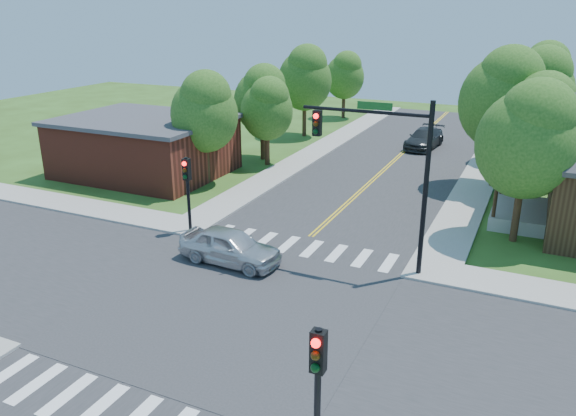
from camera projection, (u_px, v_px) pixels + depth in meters
The scene contains 24 objects.
ground at pixel (232, 309), 20.58m from camera, with size 100.00×100.00×0.00m, color #345019.
road_ns at pixel (232, 309), 20.57m from camera, with size 10.00×90.00×0.04m, color #2D2D30.
road_ew at pixel (232, 309), 20.57m from camera, with size 90.00×10.00×0.04m, color #2D2D30.
intersection_patch at pixel (232, 309), 20.58m from camera, with size 10.20×10.20×0.06m, color #2D2D30.
sidewalk_nw at pixel (152, 160), 40.31m from camera, with size 40.00×40.00×0.14m.
crosswalk_north at pixel (300, 246), 25.86m from camera, with size 8.85×2.00×0.01m.
crosswalk_south at pixel (117, 413), 15.27m from camera, with size 8.85×2.00×0.01m.
centerline at pixel (232, 308), 20.57m from camera, with size 0.30×90.00×0.01m.
signal_mast_ne at pixel (385, 157), 22.17m from camera, with size 5.30×0.42×7.20m.
signal_pole_se at pixel (318, 373), 12.67m from camera, with size 0.34×0.42×3.80m.
signal_pole_nw at pixel (187, 181), 26.65m from camera, with size 0.34×0.42×3.80m.
building_nw at pixel (145, 145), 36.82m from camera, with size 10.40×8.40×3.73m.
tree_e_a at pixel (530, 137), 24.85m from camera, with size 4.51×4.28×7.66m.
tree_e_b at pixel (539, 117), 30.63m from camera, with size 4.30×4.09×7.31m.
tree_e_c at pixel (539, 87), 37.86m from camera, with size 4.79×4.55×8.15m.
tree_e_d at pixel (542, 75), 45.12m from camera, with size 4.73×4.49×8.03m.
tree_w_a at pixel (205, 110), 33.75m from camera, with size 4.14×3.93×7.03m.
tree_w_b at pixel (263, 97), 39.30m from camera, with size 4.03×3.83×6.85m.
tree_w_c at pixel (305, 76), 46.46m from camera, with size 4.52×4.29×7.68m.
tree_w_d at pixel (345, 74), 54.59m from camera, with size 3.84×3.65×6.54m.
tree_house at pixel (504, 96), 32.49m from camera, with size 5.01×4.76×8.52m.
tree_bldg at pixel (267, 107), 38.05m from camera, with size 3.62×3.44×6.16m.
car_silver at pixel (230, 247), 24.00m from camera, with size 4.63×2.06×1.55m, color silver.
car_dgrey at pixel (424, 139), 43.75m from camera, with size 2.51×5.28×1.49m, color #2B2F30.
Camera 1 is at (9.46, -15.58, 10.46)m, focal length 35.00 mm.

